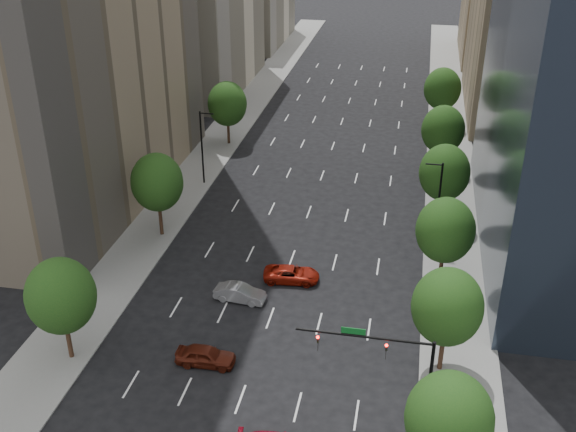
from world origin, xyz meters
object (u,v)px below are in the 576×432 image
Objects in this scene: traffic_signal at (393,360)px; car_maroon at (206,356)px; car_silver at (240,293)px; car_red_far at (292,274)px.

traffic_signal is 15.11m from car_maroon.
car_maroon is 8.81m from car_silver.
traffic_signal is 1.99× the size of car_maroon.
car_silver is at bearing -4.26° from car_maroon.
car_silver is 0.89× the size of car_red_far.
traffic_signal is at bearing -126.68° from car_silver.
car_maroon is 0.90× the size of car_red_far.
car_maroon reaches higher than car_red_far.
traffic_signal reaches higher than car_maroon.
traffic_signal reaches higher than car_silver.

